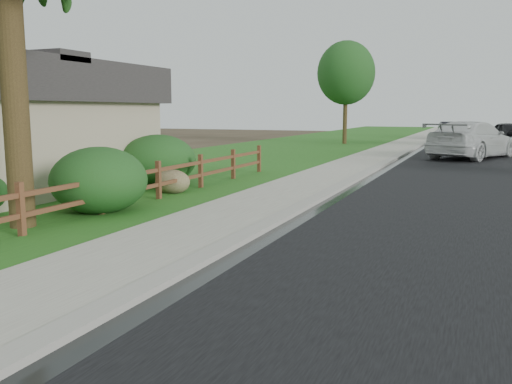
% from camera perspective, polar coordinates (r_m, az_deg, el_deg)
% --- Properties ---
extents(ground, '(120.00, 120.00, 0.00)m').
position_cam_1_polar(ground, '(7.08, -19.24, -12.16)').
color(ground, '#3C2F21').
extents(road, '(8.00, 90.00, 0.02)m').
position_cam_1_polar(road, '(39.95, 22.89, 4.39)').
color(road, black).
rests_on(road, ground).
extents(curb, '(0.40, 90.00, 0.12)m').
position_cam_1_polar(curb, '(40.16, 16.88, 4.78)').
color(curb, gray).
rests_on(curb, ground).
extents(wet_gutter, '(0.50, 90.00, 0.00)m').
position_cam_1_polar(wet_gutter, '(40.13, 17.38, 4.70)').
color(wet_gutter, black).
rests_on(wet_gutter, road).
extents(sidewalk, '(2.20, 90.00, 0.10)m').
position_cam_1_polar(sidewalk, '(40.31, 15.04, 4.86)').
color(sidewalk, gray).
rests_on(sidewalk, ground).
extents(grass_strip, '(1.60, 90.00, 0.06)m').
position_cam_1_polar(grass_strip, '(40.61, 12.37, 4.95)').
color(grass_strip, '#215017').
rests_on(grass_strip, ground).
extents(lawn_near, '(9.00, 90.00, 0.04)m').
position_cam_1_polar(lawn_near, '(41.86, 5.33, 5.20)').
color(lawn_near, '#215017').
rests_on(lawn_near, ground).
extents(ranch_fence, '(0.12, 16.92, 1.10)m').
position_cam_1_polar(ranch_fence, '(14.01, -12.89, 0.83)').
color(ranch_fence, '#50291A').
rests_on(ranch_fence, ground).
extents(white_suv, '(4.89, 7.04, 1.89)m').
position_cam_1_polar(white_suv, '(30.14, 21.79, 5.13)').
color(white_suv, silver).
rests_on(white_suv, road).
extents(dark_car_mid, '(3.42, 5.35, 1.69)m').
position_cam_1_polar(dark_car_mid, '(41.92, 24.89, 5.61)').
color(dark_car_mid, black).
rests_on(dark_car_mid, road).
extents(dark_car_far, '(2.48, 4.84, 1.52)m').
position_cam_1_polar(dark_car_far, '(48.10, 19.85, 6.07)').
color(dark_car_far, black).
rests_on(dark_car_far, road).
extents(boulder, '(1.33, 1.19, 0.73)m').
position_cam_1_polar(boulder, '(16.20, -8.78, 1.07)').
color(boulder, brown).
rests_on(boulder, ground).
extents(shrub_b, '(2.73, 2.73, 1.61)m').
position_cam_1_polar(shrub_b, '(13.46, -16.19, 1.20)').
color(shrub_b, '#234B1A').
rests_on(shrub_b, ground).
extents(shrub_c, '(1.67, 1.67, 1.12)m').
position_cam_1_polar(shrub_c, '(16.15, -20.51, 1.30)').
color(shrub_c, '#234B1A').
rests_on(shrub_c, ground).
extents(shrub_d, '(3.03, 3.03, 1.68)m').
position_cam_1_polar(shrub_d, '(18.05, -10.28, 3.31)').
color(shrub_d, '#234B1A').
rests_on(shrub_d, ground).
extents(tree_mid_left, '(4.16, 4.16, 7.44)m').
position_cam_1_polar(tree_mid_left, '(40.56, 9.47, 12.25)').
color(tree_mid_left, '#322514').
rests_on(tree_mid_left, ground).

